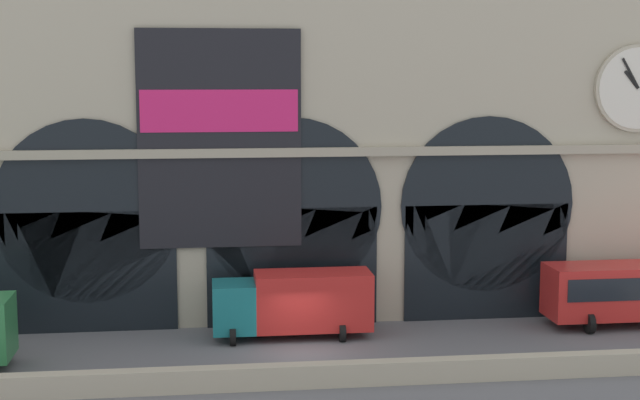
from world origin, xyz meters
TOP-DOWN VIEW (x-y plane):
  - ground_plane at (0.00, 0.00)m, footprint 200.00×200.00m
  - quay_parapet_wall at (0.00, -4.33)m, footprint 90.00×0.70m
  - station_building at (0.01, 7.62)m, footprint 41.51×5.69m
  - box_truck_center at (-0.12, 2.77)m, footprint 7.50×2.91m

SIDE VIEW (x-z plane):
  - ground_plane at x=0.00m, z-range 0.00..0.00m
  - quay_parapet_wall at x=0.00m, z-range 0.00..0.95m
  - box_truck_center at x=-0.12m, z-range 0.14..3.26m
  - station_building at x=0.01m, z-range -0.24..20.20m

